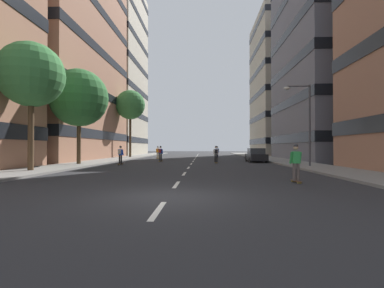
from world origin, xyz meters
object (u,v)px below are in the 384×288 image
street_tree_far (130,105)px  skater_3 (120,154)px  skater_2 (216,153)px  skater_1 (158,152)px  skater_5 (296,161)px  parked_car_near (256,156)px  street_tree_near (79,98)px  skater_0 (160,153)px  skater_4 (217,151)px  streetlamp_right (305,116)px  street_tree_mid (31,75)px

street_tree_far → skater_3: 18.53m
street_tree_far → skater_2: bearing=-47.7°
skater_1 → skater_5: (10.70, -26.28, 0.00)m
parked_car_near → street_tree_near: bearing=-159.4°
skater_2 → skater_1: bearing=126.4°
skater_0 → skater_5: 20.90m
skater_4 → skater_5: bearing=-85.5°
streetlamp_right → skater_5: 10.87m
street_tree_mid → street_tree_far: 24.95m
streetlamp_right → skater_5: (-3.88, -9.65, -3.15)m
street_tree_far → skater_2: size_ratio=5.78×
streetlamp_right → skater_0: size_ratio=3.65×
parked_car_near → street_tree_near: street_tree_near is taller
street_tree_mid → skater_3: size_ratio=4.70×
streetlamp_right → skater_4: size_ratio=3.65×
skater_2 → street_tree_near: bearing=-162.2°
parked_car_near → skater_4: size_ratio=2.47×
street_tree_mid → street_tree_near: bearing=90.0°
skater_4 → skater_5: 28.46m
skater_1 → skater_2: 13.03m
skater_0 → street_tree_near: bearing=-132.1°
street_tree_far → skater_5: bearing=-62.3°
skater_5 → street_tree_mid: bearing=163.1°
skater_2 → skater_3: same height
street_tree_far → streetlamp_right: street_tree_far is taller
skater_1 → skater_5: same height
street_tree_mid → skater_0: size_ratio=4.70×
street_tree_near → skater_4: bearing=51.3°
skater_1 → skater_4: (8.49, 2.10, 0.03)m
skater_4 → skater_5: same height
parked_car_near → street_tree_near: size_ratio=0.51×
skater_1 → skater_0: bearing=-78.5°
street_tree_mid → street_tree_far: street_tree_far is taller
streetlamp_right → skater_4: streetlamp_right is taller
skater_3 → skater_4: bearing=57.7°
skater_2 → skater_0: bearing=154.3°
parked_car_near → street_tree_mid: (-17.07, -13.46, 5.66)m
parked_car_near → skater_5: size_ratio=2.47×
parked_car_near → streetlamp_right: 9.48m
parked_car_near → skater_3: size_ratio=2.47×
parked_car_near → street_tree_mid: size_ratio=0.53×
street_tree_mid → skater_4: (13.31, 23.66, -5.34)m
skater_0 → skater_3: bearing=-115.7°
streetlamp_right → skater_4: bearing=108.0°
skater_5 → skater_2: bearing=100.6°
street_tree_near → skater_2: street_tree_near is taller
skater_0 → skater_4: same height
street_tree_mid → streetlamp_right: street_tree_mid is taller
street_tree_far → skater_4: size_ratio=5.78×
skater_1 → skater_5: size_ratio=1.00×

